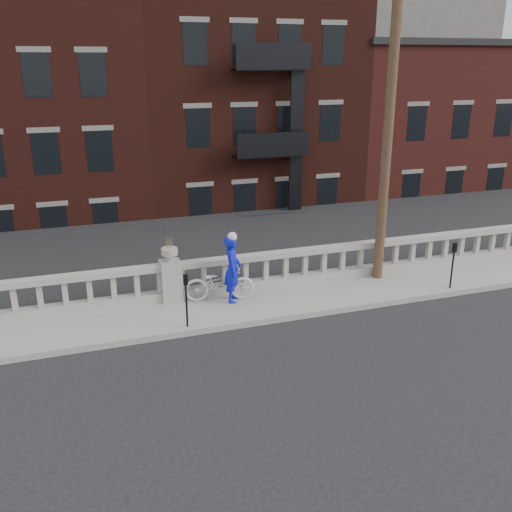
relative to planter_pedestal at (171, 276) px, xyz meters
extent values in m
plane|color=black|center=(0.00, -3.95, -0.83)|extent=(120.00, 120.00, 0.00)
cube|color=#9B978F|center=(0.00, -0.95, -0.76)|extent=(32.00, 2.20, 0.15)
cube|color=#9B978F|center=(0.00, 0.00, -0.56)|extent=(28.00, 0.34, 0.25)
cube|color=#9B978F|center=(0.00, 0.00, 0.27)|extent=(28.00, 0.34, 0.16)
cube|color=#9B978F|center=(0.00, 0.00, -0.13)|extent=(0.55, 0.55, 1.10)
cylinder|color=#9B978F|center=(0.00, 0.00, 0.52)|extent=(0.24, 0.24, 0.20)
cylinder|color=#9B978F|center=(0.00, 0.00, 0.70)|extent=(0.44, 0.44, 0.18)
cube|color=#605E59|center=(0.00, 0.35, -3.26)|extent=(36.00, 0.50, 5.15)
cube|color=black|center=(0.00, 22.00, -6.08)|extent=(80.00, 44.00, 0.50)
cube|color=#595651|center=(-2.00, 4.50, -3.83)|extent=(16.00, 7.00, 4.00)
cube|color=#595651|center=(22.00, 29.00, 3.17)|extent=(14.00, 14.00, 18.00)
cube|color=#3F1712|center=(-4.00, 16.00, 1.17)|extent=(10.00, 14.00, 14.00)
cube|color=#39150F|center=(6.00, 16.00, 1.92)|extent=(10.00, 14.00, 15.50)
cube|color=#5A201B|center=(16.00, 16.00, 0.17)|extent=(10.00, 14.00, 12.00)
cube|color=black|center=(16.00, 16.00, 6.32)|extent=(10.30, 14.30, 0.30)
cylinder|color=#422D1E|center=(6.20, -0.35, 4.32)|extent=(0.28, 0.28, 10.00)
cylinder|color=black|center=(0.04, -1.80, -0.13)|extent=(0.05, 0.05, 1.10)
cube|color=black|center=(0.04, -1.80, 0.55)|extent=(0.10, 0.08, 0.26)
cube|color=black|center=(0.04, -1.85, 0.59)|extent=(0.06, 0.01, 0.08)
cylinder|color=black|center=(7.73, -1.80, -0.13)|extent=(0.05, 0.05, 1.10)
cube|color=black|center=(7.73, -1.80, 0.55)|extent=(0.10, 0.08, 0.26)
cube|color=black|center=(7.73, -1.85, 0.59)|extent=(0.06, 0.01, 0.08)
imported|color=silver|center=(1.24, -0.48, -0.18)|extent=(1.99, 1.04, 0.99)
imported|color=#0D14CD|center=(1.56, -0.63, 0.24)|extent=(0.65, 0.78, 1.83)
camera|label=1|loc=(-2.47, -14.37, 5.54)|focal=40.00mm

